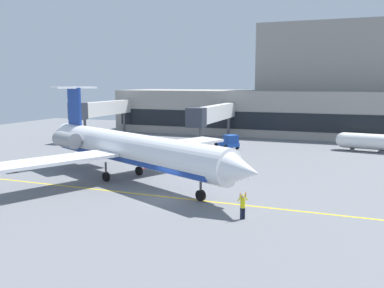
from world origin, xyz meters
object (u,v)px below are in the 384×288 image
regional_jet (127,148)px  marshaller (243,206)px  fuel_tank (367,142)px  pushback_tractor (101,149)px  baggage_tug (228,142)px

regional_jet → marshaller: (13.72, -7.79, -2.15)m
regional_jet → fuel_tank: (22.73, 26.58, -1.73)m
pushback_tractor → marshaller: size_ratio=1.74×
regional_jet → marshaller: regional_jet is taller
baggage_tug → pushback_tractor: 18.26m
regional_jet → fuel_tank: regional_jet is taller
pushback_tractor → marshaller: marshaller is taller
regional_jet → marshaller: 15.92m
pushback_tractor → fuel_tank: fuel_tank is taller
marshaller → baggage_tug: bearing=107.9°
regional_jet → pushback_tractor: bearing=133.1°
pushback_tractor → marshaller: (23.96, -18.75, 0.15)m
regional_jet → baggage_tug: size_ratio=6.95×
baggage_tug → pushback_tractor: size_ratio=1.28×
marshaller → regional_jet: bearing=150.4°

